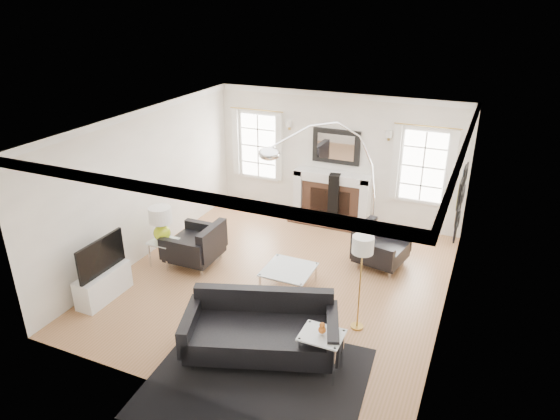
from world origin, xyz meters
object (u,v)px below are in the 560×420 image
at_px(coffee_table, 289,270).
at_px(gourd_lamp, 161,222).
at_px(armchair_right, 378,247).
at_px(armchair_left, 197,246).
at_px(fireplace, 332,197).
at_px(arc_floor_lamp, 324,185).
at_px(sofa, 261,330).

height_order(coffee_table, gourd_lamp, gourd_lamp).
xyz_separation_m(armchair_right, coffee_table, (-1.21, -1.41, -0.02)).
bearing_deg(coffee_table, armchair_right, 49.48).
bearing_deg(armchair_left, fireplace, 60.23).
xyz_separation_m(fireplace, coffee_table, (0.22, -2.96, -0.21)).
relative_size(coffee_table, arc_floor_lamp, 0.30).
bearing_deg(sofa, arc_floor_lamp, 92.97).
height_order(armchair_right, gourd_lamp, gourd_lamp).
bearing_deg(arc_floor_lamp, armchair_right, 5.66).
xyz_separation_m(coffee_table, gourd_lamp, (-2.42, -0.20, 0.55)).
height_order(fireplace, armchair_right, fireplace).
bearing_deg(arc_floor_lamp, fireplace, 102.65).
relative_size(armchair_right, arc_floor_lamp, 0.40).
distance_m(fireplace, coffee_table, 2.98).
bearing_deg(gourd_lamp, sofa, -28.88).
height_order(sofa, coffee_table, sofa).
height_order(sofa, arc_floor_lamp, arc_floor_lamp).
distance_m(fireplace, sofa, 4.70).
bearing_deg(gourd_lamp, fireplace, 55.20).
distance_m(armchair_right, arc_floor_lamp, 1.54).
relative_size(sofa, armchair_left, 2.26).
height_order(armchair_left, armchair_right, armchair_left).
height_order(gourd_lamp, arc_floor_lamp, arc_floor_lamp).
bearing_deg(gourd_lamp, arc_floor_lamp, 30.37).
relative_size(armchair_left, arc_floor_lamp, 0.37).
bearing_deg(armchair_left, coffee_table, -2.54).
bearing_deg(armchair_left, gourd_lamp, -152.73).
xyz_separation_m(sofa, armchair_left, (-2.18, 1.79, 0.00)).
xyz_separation_m(armchair_left, arc_floor_lamp, (2.02, 1.22, 1.09)).
xyz_separation_m(armchair_left, gourd_lamp, (-0.55, -0.28, 0.50)).
distance_m(fireplace, gourd_lamp, 3.87).
bearing_deg(armchair_right, armchair_left, -156.66).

